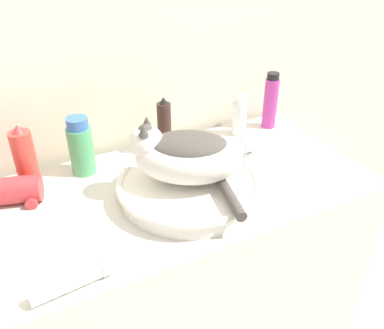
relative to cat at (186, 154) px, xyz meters
name	(u,v)px	position (x,y,z in m)	size (l,w,h in m)	color
wall_back	(132,42)	(0.01, 0.39, 0.20)	(8.00, 0.05, 2.40)	beige
vanity_counter	(183,288)	(0.01, 0.05, -0.56)	(1.11, 0.57, 0.86)	beige
sink_basin	(190,186)	(0.01, 0.00, -0.10)	(0.40, 0.40, 0.05)	white
cat	(186,154)	(0.00, 0.00, 0.00)	(0.34, 0.38, 0.17)	silver
faucet	(246,147)	(0.23, 0.05, -0.06)	(0.14, 0.07, 0.12)	silver
spray_bottle_trigger	(25,158)	(-0.38, 0.25, -0.04)	(0.06, 0.06, 0.19)	#DB3D33
hairspray_can_black	(164,127)	(0.05, 0.25, -0.04)	(0.04, 0.04, 0.19)	#331E19
deodorant_stick	(239,114)	(0.33, 0.25, -0.06)	(0.05, 0.05, 0.15)	silver
mouthwash_bottle	(81,147)	(-0.22, 0.25, -0.05)	(0.07, 0.07, 0.18)	#4CA366
shampoo_bottle_tall	(271,101)	(0.46, 0.25, -0.03)	(0.05, 0.05, 0.20)	#B2338C
cream_tube	(72,283)	(-0.36, -0.19, -0.12)	(0.17, 0.05, 0.04)	silver
hair_dryer	(11,191)	(-0.44, 0.19, -0.10)	(0.19, 0.13, 0.08)	#C63338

